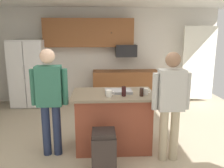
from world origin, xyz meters
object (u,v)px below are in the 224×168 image
microwave_over_range (126,51)px  mug_blue_stoneware (146,92)px  person_guest_left (50,96)px  mug_ceramic_white (109,93)px  glass_pilsner (142,92)px  person_elder_center (171,100)px  refrigerator (29,73)px  tumbler_amber (124,91)px  kitchen_island (113,120)px  trash_bin (104,151)px  serving_tray (118,91)px

microwave_over_range → mug_blue_stoneware: microwave_over_range is taller
person_guest_left → mug_ceramic_white: size_ratio=12.88×
microwave_over_range → glass_pilsner: size_ratio=4.28×
microwave_over_range → person_elder_center: size_ratio=0.33×
refrigerator → tumbler_amber: refrigerator is taller
refrigerator → kitchen_island: refrigerator is taller
refrigerator → glass_pilsner: size_ratio=13.41×
person_guest_left → mug_ceramic_white: person_guest_left is taller
trash_bin → serving_tray: bearing=70.1°
refrigerator → person_elder_center: size_ratio=1.05×
person_guest_left → trash_bin: (0.82, -0.52, -0.69)m
mug_ceramic_white → person_guest_left: bearing=178.7°
mug_blue_stoneware → glass_pilsner: bearing=-136.9°
mug_ceramic_white → trash_bin: 0.87m
glass_pilsner → serving_tray: size_ratio=0.30×
refrigerator → mug_ceramic_white: (2.01, -2.72, 0.14)m
kitchen_island → mug_blue_stoneware: (0.52, -0.14, 0.53)m
kitchen_island → trash_bin: (-0.18, -0.70, -0.19)m
mug_blue_stoneware → tumbler_amber: bearing=-171.5°
kitchen_island → trash_bin: bearing=-104.0°
microwave_over_range → tumbler_amber: microwave_over_range is taller
refrigerator → person_guest_left: refrigerator is taller
kitchen_island → mug_ceramic_white: 0.57m
microwave_over_range → kitchen_island: microwave_over_range is taller
tumbler_amber → refrigerator: bearing=129.6°
trash_bin → person_elder_center: bearing=13.8°
refrigerator → mug_blue_stoneware: 3.71m
refrigerator → serving_tray: refrigerator is taller
microwave_over_range → mug_ceramic_white: (-0.59, -2.84, -0.43)m
serving_tray → refrigerator: bearing=131.3°
glass_pilsner → refrigerator: bearing=132.7°
mug_blue_stoneware → mug_ceramic_white: bearing=-172.9°
refrigerator → tumbler_amber: (2.24, -2.70, 0.16)m
glass_pilsner → tumbler_amber: bearing=175.2°
microwave_over_range → mug_blue_stoneware: size_ratio=4.50×
person_guest_left → mug_ceramic_white: (0.92, -0.02, 0.03)m
refrigerator → kitchen_island: bearing=-50.3°
mug_ceramic_white → kitchen_island: bearing=70.4°
person_guest_left → trash_bin: 1.19m
mug_blue_stoneware → serving_tray: (-0.42, 0.17, -0.03)m
kitchen_island → glass_pilsner: bearing=-26.3°
trash_bin → mug_ceramic_white: bearing=78.5°
person_guest_left → trash_bin: person_guest_left is taller
kitchen_island → mug_ceramic_white: size_ratio=10.19×
kitchen_island → glass_pilsner: 0.73m
person_guest_left → tumbler_amber: bearing=-10.9°
microwave_over_range → trash_bin: size_ratio=0.92×
mug_ceramic_white → serving_tray: size_ratio=0.30×
refrigerator → trash_bin: size_ratio=2.88×
mug_blue_stoneware → serving_tray: size_ratio=0.28×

